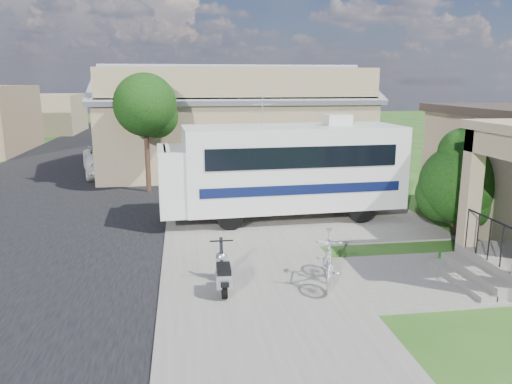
{
  "coord_description": "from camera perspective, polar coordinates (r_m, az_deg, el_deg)",
  "views": [
    {
      "loc": [
        -2.43,
        -10.58,
        4.23
      ],
      "look_at": [
        -0.5,
        2.5,
        1.3
      ],
      "focal_mm": 35.0,
      "sensor_mm": 36.0,
      "label": 1
    }
  ],
  "objects": [
    {
      "name": "scooter",
      "position": [
        10.28,
        -3.79,
        -9.25
      ],
      "size": [
        0.5,
        1.42,
        0.94
      ],
      "rotation": [
        0.0,
        0.0,
        -0.02
      ],
      "color": "black",
      "rests_on": "ground"
    },
    {
      "name": "distant_bldg_near",
      "position": [
        46.39,
        -24.37,
        8.15
      ],
      "size": [
        8.0,
        7.0,
        3.2
      ],
      "primitive_type": "cube",
      "color": "#7F6D4F",
      "rests_on": "ground"
    },
    {
      "name": "van",
      "position": [
        31.07,
        -15.48,
        5.71
      ],
      "size": [
        2.63,
        5.68,
        1.61
      ],
      "primitive_type": "imported",
      "rotation": [
        0.0,
        0.0,
        0.07
      ],
      "color": "silver",
      "rests_on": "ground"
    },
    {
      "name": "warehouse",
      "position": [
        24.77,
        -2.76,
        7.29
      ],
      "size": [
        12.5,
        8.4,
        5.04
      ],
      "color": "#7F6D4F",
      "rests_on": "ground"
    },
    {
      "name": "street_tree_c",
      "position": [
        38.66,
        -10.46,
        10.62
      ],
      "size": [
        2.44,
        2.4,
        4.42
      ],
      "color": "black",
      "rests_on": "ground"
    },
    {
      "name": "pickup_truck",
      "position": [
        24.59,
        -16.22,
        3.83
      ],
      "size": [
        3.47,
        5.68,
        1.47
      ],
      "primitive_type": "imported",
      "rotation": [
        0.0,
        0.0,
        3.35
      ],
      "color": "silver",
      "rests_on": "ground"
    },
    {
      "name": "ground",
      "position": [
        11.65,
        4.29,
        -8.83
      ],
      "size": [
        120.0,
        120.0,
        0.0
      ],
      "primitive_type": "plane",
      "color": "#1C4612"
    },
    {
      "name": "street_tree_a",
      "position": [
        19.69,
        -12.25,
        9.36
      ],
      "size": [
        2.44,
        2.4,
        4.58
      ],
      "color": "black",
      "rests_on": "ground"
    },
    {
      "name": "driveway_slab",
      "position": [
        16.14,
        6.0,
        -2.68
      ],
      "size": [
        7.0,
        6.0,
        0.05
      ],
      "primitive_type": "cube",
      "color": "#615E57",
      "rests_on": "ground"
    },
    {
      "name": "walk_slab",
      "position": [
        11.78,
        19.98,
        -9.19
      ],
      "size": [
        4.0,
        3.0,
        0.05
      ],
      "primitive_type": "cube",
      "color": "#615E57",
      "rests_on": "ground"
    },
    {
      "name": "bicycle",
      "position": [
        10.67,
        8.25,
        -7.78
      ],
      "size": [
        1.03,
        1.92,
        1.11
      ],
      "primitive_type": "imported",
      "rotation": [
        0.0,
        0.0,
        -0.29
      ],
      "color": "#B5B4BC",
      "rests_on": "ground"
    },
    {
      "name": "street_slab",
      "position": [
        21.61,
        -21.79,
        0.33
      ],
      "size": [
        9.0,
        80.0,
        0.02
      ],
      "primitive_type": "cube",
      "color": "black",
      "rests_on": "ground"
    },
    {
      "name": "motorhome",
      "position": [
        15.48,
        3.14,
        2.83
      ],
      "size": [
        7.54,
        2.73,
        3.81
      ],
      "rotation": [
        0.0,
        0.0,
        0.05
      ],
      "color": "beige",
      "rests_on": "ground"
    },
    {
      "name": "sidewalk_slab",
      "position": [
        21.05,
        -4.33,
        0.95
      ],
      "size": [
        4.0,
        80.0,
        0.06
      ],
      "primitive_type": "cube",
      "color": "#615E57",
      "rests_on": "ground"
    },
    {
      "name": "street_tree_b",
      "position": [
        29.67,
        -11.04,
        10.65
      ],
      "size": [
        2.44,
        2.4,
        4.73
      ],
      "color": "black",
      "rests_on": "ground"
    },
    {
      "name": "garden_hose",
      "position": [
        12.86,
        21.08,
        -7.12
      ],
      "size": [
        0.43,
        0.43,
        0.19
      ],
      "primitive_type": "cylinder",
      "color": "#156514",
      "rests_on": "ground"
    },
    {
      "name": "shrub",
      "position": [
        15.03,
        22.4,
        1.23
      ],
      "size": [
        2.45,
        2.34,
        3.01
      ],
      "color": "black",
      "rests_on": "ground"
    }
  ]
}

